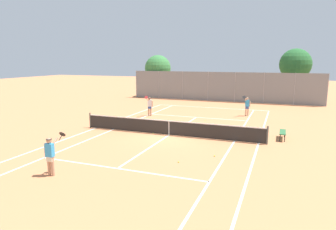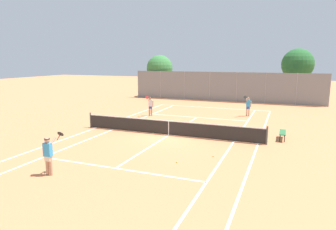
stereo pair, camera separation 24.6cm
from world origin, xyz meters
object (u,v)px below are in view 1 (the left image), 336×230
(loose_tennis_ball_2, at_px, (205,120))
(courtside_bench, at_px, (283,132))
(tennis_net, at_px, (169,127))
(player_far_left, at_px, (150,105))
(player_far_right, at_px, (247,105))
(loose_tennis_ball_1, at_px, (179,162))
(loose_tennis_ball_3, at_px, (153,133))
(loose_tennis_ball_4, at_px, (214,156))
(player_near_side, at_px, (50,154))
(loose_tennis_ball_0, at_px, (138,116))
(tree_behind_left, at_px, (158,69))
(tree_behind_right, at_px, (296,65))

(loose_tennis_ball_2, relative_size, courtside_bench, 0.04)
(tennis_net, xyz_separation_m, player_far_left, (-3.91, 5.63, 0.42))
(player_far_left, distance_m, player_far_right, 8.30)
(loose_tennis_ball_1, bearing_deg, loose_tennis_ball_3, 125.80)
(player_far_left, bearing_deg, loose_tennis_ball_2, -4.55)
(loose_tennis_ball_4, bearing_deg, player_near_side, -139.99)
(loose_tennis_ball_1, relative_size, loose_tennis_ball_4, 1.00)
(tennis_net, bearing_deg, loose_tennis_ball_0, 133.44)
(player_near_side, bearing_deg, loose_tennis_ball_1, 37.27)
(player_far_right, bearing_deg, courtside_bench, -67.51)
(tree_behind_left, bearing_deg, loose_tennis_ball_0, -73.79)
(loose_tennis_ball_3, height_order, tree_behind_right, tree_behind_right)
(player_far_left, xyz_separation_m, loose_tennis_ball_3, (2.85, -5.71, -0.89))
(loose_tennis_ball_2, bearing_deg, loose_tennis_ball_3, -111.55)
(loose_tennis_ball_2, relative_size, loose_tennis_ball_4, 1.00)
(tennis_net, relative_size, tree_behind_right, 2.00)
(loose_tennis_ball_4, bearing_deg, tree_behind_right, 80.02)
(loose_tennis_ball_3, distance_m, tree_behind_right, 22.79)
(player_far_left, bearing_deg, player_near_side, -82.67)
(tree_behind_right, bearing_deg, loose_tennis_ball_4, -99.98)
(player_far_right, xyz_separation_m, loose_tennis_ball_0, (-8.53, -3.63, -0.89))
(tennis_net, height_order, tree_behind_right, tree_behind_right)
(tennis_net, distance_m, tree_behind_left, 20.79)
(player_far_right, bearing_deg, tennis_net, -114.19)
(tennis_net, xyz_separation_m, tree_behind_right, (7.81, 20.49, 3.63))
(loose_tennis_ball_1, height_order, tree_behind_left, tree_behind_left)
(tree_behind_right, bearing_deg, loose_tennis_ball_2, -113.92)
(loose_tennis_ball_1, xyz_separation_m, tree_behind_left, (-10.93, 23.35, 3.55))
(player_far_right, bearing_deg, loose_tennis_ball_2, -130.07)
(loose_tennis_ball_2, bearing_deg, courtside_bench, -32.73)
(loose_tennis_ball_1, bearing_deg, loose_tennis_ball_4, 47.53)
(loose_tennis_ball_2, distance_m, tree_behind_right, 17.19)
(loose_tennis_ball_1, height_order, courtside_bench, courtside_bench)
(player_far_right, relative_size, loose_tennis_ball_1, 26.88)
(player_near_side, xyz_separation_m, loose_tennis_ball_1, (4.42, 3.36, -0.89))
(tennis_net, bearing_deg, loose_tennis_ball_3, -175.28)
(player_far_right, height_order, loose_tennis_ball_4, player_far_right)
(player_far_left, xyz_separation_m, tree_behind_right, (11.72, 14.87, 3.21))
(player_far_left, xyz_separation_m, loose_tennis_ball_0, (-0.77, -0.69, -0.89))
(loose_tennis_ball_1, bearing_deg, tree_behind_right, 77.60)
(loose_tennis_ball_4, bearing_deg, courtside_bench, 56.85)
(tennis_net, bearing_deg, tree_behind_right, 69.13)
(courtside_bench, bearing_deg, player_far_left, 159.13)
(player_far_left, distance_m, loose_tennis_ball_1, 12.07)
(player_far_left, bearing_deg, loose_tennis_ball_4, -49.49)
(loose_tennis_ball_4, bearing_deg, tree_behind_left, 119.37)
(tennis_net, height_order, loose_tennis_ball_2, tennis_net)
(loose_tennis_ball_1, relative_size, tree_behind_left, 0.01)
(loose_tennis_ball_0, bearing_deg, player_near_side, -78.98)
(tree_behind_right, bearing_deg, player_near_side, -109.22)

